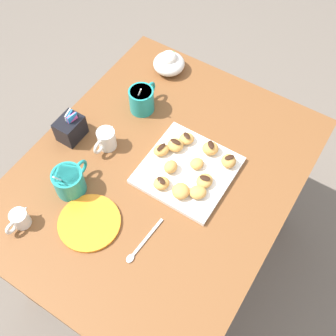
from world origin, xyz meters
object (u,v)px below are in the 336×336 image
(dining_table, at_px, (159,192))
(beignet_7, at_px, (161,183))
(beignet_1, at_px, (197,164))
(beignet_0, at_px, (161,150))
(beignet_4, at_px, (198,192))
(beignet_2, at_px, (176,145))
(beignet_6, at_px, (187,139))
(coffee_mug_teal_left, at_px, (69,181))
(beignet_9, at_px, (229,161))
(ice_cream_bowl, at_px, (169,63))
(pastry_plate_square, at_px, (188,170))
(beignet_10, at_px, (181,191))
(cream_pitcher_white, at_px, (106,139))
(sugar_caddy, at_px, (71,128))
(coffee_mug_teal_right, at_px, (142,99))
(beignet_3, at_px, (210,148))
(beignet_5, at_px, (171,167))
(saucer_orange_left, at_px, (89,223))
(chocolate_sauce_pitcher, at_px, (20,219))

(dining_table, height_order, beignet_7, beignet_7)
(beignet_1, bearing_deg, beignet_0, 98.23)
(beignet_4, bearing_deg, beignet_0, 68.29)
(beignet_2, bearing_deg, beignet_6, -18.13)
(coffee_mug_teal_left, height_order, beignet_9, coffee_mug_teal_left)
(ice_cream_bowl, xyz_separation_m, beignet_7, (-0.45, -0.26, -0.01))
(pastry_plate_square, xyz_separation_m, beignet_6, (0.09, 0.06, 0.02))
(dining_table, relative_size, coffee_mug_teal_left, 7.81)
(beignet_6, height_order, beignet_10, beignet_10)
(ice_cream_bowl, relative_size, beignet_1, 2.63)
(coffee_mug_teal_left, bearing_deg, beignet_0, -33.43)
(cream_pitcher_white, xyz_separation_m, ice_cream_bowl, (0.41, 0.02, -0.00))
(sugar_caddy, bearing_deg, beignet_6, -62.69)
(dining_table, distance_m, beignet_2, 0.19)
(beignet_7, distance_m, beignet_10, 0.07)
(sugar_caddy, xyz_separation_m, beignet_2, (0.13, -0.33, -0.01))
(sugar_caddy, relative_size, ice_cream_bowl, 0.91)
(beignet_6, xyz_separation_m, beignet_7, (-0.19, -0.02, 0.00))
(coffee_mug_teal_right, relative_size, beignet_3, 2.56)
(coffee_mug_teal_right, xyz_separation_m, beignet_2, (-0.09, -0.20, -0.02))
(coffee_mug_teal_right, relative_size, beignet_9, 2.79)
(sugar_caddy, xyz_separation_m, beignet_7, (-0.01, -0.36, -0.01))
(dining_table, relative_size, beignet_0, 19.40)
(sugar_caddy, xyz_separation_m, beignet_1, (0.11, -0.42, -0.01))
(beignet_5, bearing_deg, beignet_0, 57.28)
(saucer_orange_left, height_order, beignet_2, beignet_2)
(coffee_mug_teal_left, relative_size, beignet_5, 2.82)
(coffee_mug_teal_left, distance_m, coffee_mug_teal_right, 0.39)
(coffee_mug_teal_right, bearing_deg, beignet_3, -98.79)
(saucer_orange_left, height_order, beignet_1, beignet_1)
(coffee_mug_teal_left, relative_size, beignet_3, 2.49)
(beignet_6, relative_size, beignet_10, 0.89)
(saucer_orange_left, bearing_deg, beignet_10, -39.09)
(ice_cream_bowl, height_order, beignet_5, ice_cream_bowl)
(beignet_3, distance_m, beignet_9, 0.07)
(pastry_plate_square, relative_size, ice_cream_bowl, 2.35)
(beignet_2, height_order, beignet_3, beignet_3)
(beignet_9, bearing_deg, beignet_1, 126.35)
(beignet_6, distance_m, beignet_9, 0.16)
(cream_pitcher_white, bearing_deg, pastry_plate_square, -78.46)
(cream_pitcher_white, xyz_separation_m, chocolate_sauce_pitcher, (-0.36, 0.04, -0.01))
(coffee_mug_teal_right, xyz_separation_m, beignet_10, (-0.23, -0.30, -0.01))
(cream_pitcher_white, xyz_separation_m, beignet_9, (0.14, -0.38, -0.00))
(ice_cream_bowl, relative_size, beignet_0, 2.22)
(sugar_caddy, bearing_deg, saucer_orange_left, -131.99)
(cream_pitcher_white, xyz_separation_m, beignet_3, (0.15, -0.30, -0.00))
(coffee_mug_teal_right, bearing_deg, saucer_orange_left, -165.21)
(coffee_mug_teal_right, bearing_deg, cream_pitcher_white, 178.45)
(chocolate_sauce_pitcher, relative_size, beignet_10, 1.66)
(coffee_mug_teal_left, height_order, beignet_6, coffee_mug_teal_left)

